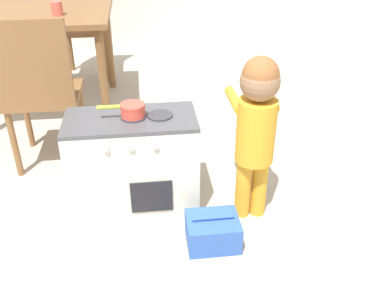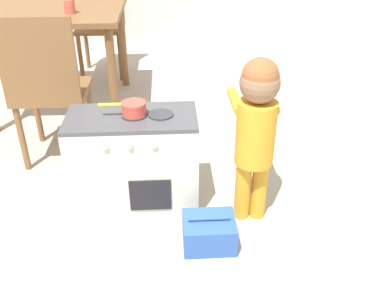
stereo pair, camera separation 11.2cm
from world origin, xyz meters
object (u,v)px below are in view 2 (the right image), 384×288
at_px(dining_table, 56,22).
at_px(dining_chair_near, 48,87).
at_px(dining_chair_far, 101,19).
at_px(toy_basket, 209,232).
at_px(child_figure, 256,121).
at_px(cup_on_table, 70,7).
at_px(play_kitchen, 135,161).
at_px(toy_pot, 133,108).

distance_m(dining_table, dining_chair_near, 0.82).
bearing_deg(dining_chair_near, dining_chair_far, 86.41).
bearing_deg(toy_basket, dining_chair_far, 107.41).
bearing_deg(dining_chair_far, child_figure, 113.98).
relative_size(toy_basket, cup_on_table, 2.72).
bearing_deg(dining_table, cup_on_table, -51.22).
bearing_deg(play_kitchen, toy_pot, 2.50).
height_order(toy_pot, cup_on_table, cup_on_table).
bearing_deg(cup_on_table, toy_pot, -66.86).
distance_m(play_kitchen, cup_on_table, 1.27).
xyz_separation_m(dining_table, dining_chair_far, (0.20, 0.76, -0.17)).
height_order(dining_table, cup_on_table, cup_on_table).
bearing_deg(play_kitchen, child_figure, -13.66).
bearing_deg(dining_table, dining_chair_far, 75.23).
xyz_separation_m(play_kitchen, dining_table, (-0.59, 1.25, 0.39)).
xyz_separation_m(dining_chair_near, cup_on_table, (0.05, 0.60, 0.31)).
bearing_deg(toy_pot, cup_on_table, 113.14).
height_order(toy_pot, child_figure, child_figure).
relative_size(toy_basket, dining_table, 0.25).
bearing_deg(dining_chair_far, play_kitchen, 101.05).
height_order(child_figure, dining_chair_near, dining_chair_near).
bearing_deg(dining_table, toy_pot, -64.17).
relative_size(toy_pot, dining_table, 0.23).
distance_m(play_kitchen, dining_table, 1.44).
xyz_separation_m(dining_table, cup_on_table, (0.15, -0.19, 0.14)).
bearing_deg(dining_table, play_kitchen, -64.59).
height_order(toy_basket, dining_chair_near, dining_chair_near).
height_order(play_kitchen, child_figure, child_figure).
bearing_deg(toy_pot, dining_table, 115.83).
height_order(play_kitchen, cup_on_table, cup_on_table).
bearing_deg(dining_chair_far, cup_on_table, 87.03).
distance_m(child_figure, dining_chair_near, 1.21).
bearing_deg(toy_pot, child_figure, -13.97).
bearing_deg(toy_basket, cup_on_table, 119.36).
distance_m(dining_table, cup_on_table, 0.28).
bearing_deg(dining_table, dining_chair_near, -82.56).
distance_m(play_kitchen, dining_chair_far, 2.06).
distance_m(toy_pot, dining_table, 1.39).
xyz_separation_m(child_figure, dining_chair_near, (-1.06, 0.60, -0.06)).
bearing_deg(toy_basket, play_kitchen, 135.76).
relative_size(toy_basket, dining_chair_near, 0.27).
xyz_separation_m(child_figure, dining_table, (-1.16, 1.39, 0.11)).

